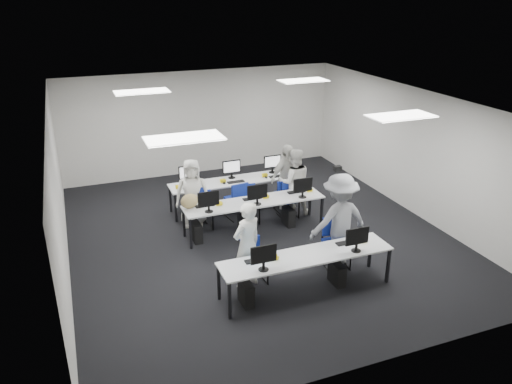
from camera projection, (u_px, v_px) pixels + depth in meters
name	position (u px, v px, depth m)	size (l,w,h in m)	color
room	(258.00, 172.00, 10.63)	(9.00, 9.02, 3.00)	black
ceiling_panels	(258.00, 102.00, 10.06)	(5.20, 4.60, 0.02)	white
desk_front	(307.00, 258.00, 8.87)	(3.20, 0.70, 0.73)	silver
desk_mid	(254.00, 203.00, 11.11)	(3.20, 0.70, 0.73)	silver
desk_back	(234.00, 182.00, 12.32)	(3.20, 0.70, 0.73)	silver
equipment_front	(297.00, 276.00, 8.91)	(2.51, 0.41, 1.19)	#0D61B0
equipment_mid	(247.00, 218.00, 11.15)	(2.91, 0.41, 1.19)	white
equipment_back	(241.00, 193.00, 12.52)	(2.91, 0.41, 1.19)	white
chair_0	(254.00, 269.00, 9.31)	(0.44, 0.48, 0.85)	navy
chair_1	(336.00, 252.00, 9.84)	(0.54, 0.58, 0.97)	navy
chair_2	(204.00, 216.00, 11.45)	(0.48, 0.51, 0.84)	navy
chair_3	(249.00, 211.00, 11.71)	(0.47, 0.50, 0.88)	navy
chair_4	(288.00, 206.00, 11.99)	(0.44, 0.47, 0.85)	navy
chair_5	(195.00, 210.00, 11.71)	(0.47, 0.51, 0.91)	navy
chair_6	(237.00, 206.00, 11.92)	(0.52, 0.55, 0.93)	navy
chair_7	(285.00, 201.00, 12.26)	(0.44, 0.48, 0.88)	navy
handbag	(190.00, 201.00, 10.69)	(0.40, 0.25, 0.32)	#93834C
student_0	(247.00, 245.00, 8.96)	(0.61, 0.40, 1.68)	silver
student_1	(294.00, 182.00, 11.94)	(0.80, 0.62, 1.64)	silver
student_2	(192.00, 193.00, 11.36)	(0.78, 0.51, 1.59)	silver
student_3	(286.00, 177.00, 12.21)	(0.97, 0.40, 1.66)	silver
photographer	(339.00, 220.00, 9.72)	(1.21, 0.70, 1.88)	slate
dslr_camera	(337.00, 168.00, 9.50)	(0.14, 0.18, 0.10)	black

